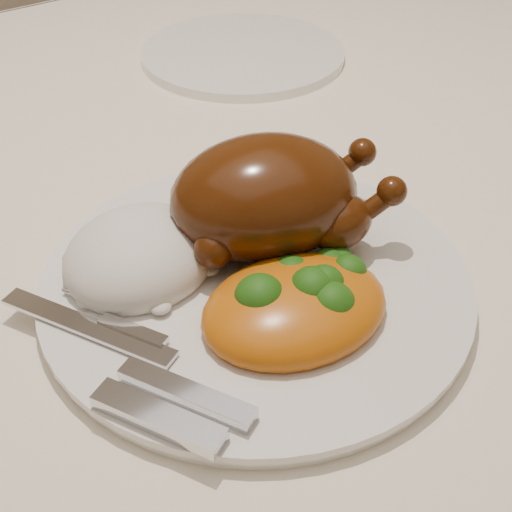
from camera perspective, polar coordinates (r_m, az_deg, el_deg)
dining_table at (r=0.69m, az=-7.51°, el=-2.00°), size 1.60×0.90×0.76m
tablecloth at (r=0.65m, az=-8.04°, el=2.91°), size 1.73×1.03×0.18m
dinner_plate at (r=0.52m, az=0.00°, el=-2.30°), size 0.36×0.36×0.01m
side_plate at (r=0.88m, az=-1.06°, el=15.88°), size 0.26×0.26×0.01m
roast_chicken at (r=0.52m, az=1.14°, el=4.77°), size 0.19×0.15×0.09m
rice_mound at (r=0.52m, az=-9.30°, el=-0.09°), size 0.14×0.13×0.06m
mac_and_cheese at (r=0.48m, az=3.61°, el=-3.65°), size 0.14×0.12×0.05m
cutlery at (r=0.44m, az=-8.71°, el=-9.46°), size 0.09×0.20×0.01m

